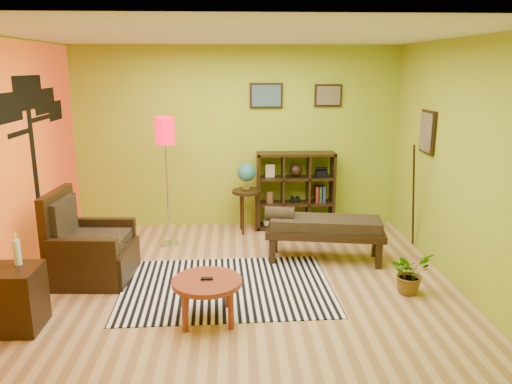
{
  "coord_description": "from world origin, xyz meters",
  "views": [
    {
      "loc": [
        -0.07,
        -5.47,
        2.47
      ],
      "look_at": [
        0.2,
        0.19,
        1.05
      ],
      "focal_mm": 35.0,
      "sensor_mm": 36.0,
      "label": 1
    }
  ],
  "objects_px": {
    "floor_lamp": "(165,143)",
    "cube_shelf": "(296,191)",
    "bench": "(322,227)",
    "potted_plant": "(410,277)",
    "armchair": "(88,252)",
    "globe_table": "(247,180)",
    "coffee_table": "(207,285)",
    "side_cabinet": "(13,298)"
  },
  "relations": [
    {
      "from": "floor_lamp",
      "to": "cube_shelf",
      "type": "height_order",
      "value": "floor_lamp"
    },
    {
      "from": "bench",
      "to": "potted_plant",
      "type": "xyz_separation_m",
      "value": [
        0.82,
        -1.03,
        -0.26
      ]
    },
    {
      "from": "armchair",
      "to": "potted_plant",
      "type": "height_order",
      "value": "armchair"
    },
    {
      "from": "globe_table",
      "to": "cube_shelf",
      "type": "bearing_deg",
      "value": 13.38
    },
    {
      "from": "coffee_table",
      "to": "cube_shelf",
      "type": "xyz_separation_m",
      "value": [
        1.26,
        2.91,
        0.23
      ]
    },
    {
      "from": "bench",
      "to": "potted_plant",
      "type": "relative_size",
      "value": 3.28
    },
    {
      "from": "floor_lamp",
      "to": "cube_shelf",
      "type": "xyz_separation_m",
      "value": [
        1.9,
        0.72,
        -0.87
      ]
    },
    {
      "from": "armchair",
      "to": "cube_shelf",
      "type": "bearing_deg",
      "value": 33.79
    },
    {
      "from": "potted_plant",
      "to": "globe_table",
      "type": "bearing_deg",
      "value": 128.48
    },
    {
      "from": "floor_lamp",
      "to": "cube_shelf",
      "type": "bearing_deg",
      "value": 20.64
    },
    {
      "from": "armchair",
      "to": "bench",
      "type": "xyz_separation_m",
      "value": [
        2.88,
        0.45,
        0.12
      ]
    },
    {
      "from": "side_cabinet",
      "to": "cube_shelf",
      "type": "distance_m",
      "value": 4.34
    },
    {
      "from": "coffee_table",
      "to": "side_cabinet",
      "type": "distance_m",
      "value": 1.86
    },
    {
      "from": "cube_shelf",
      "to": "potted_plant",
      "type": "distance_m",
      "value": 2.63
    },
    {
      "from": "side_cabinet",
      "to": "armchair",
      "type": "bearing_deg",
      "value": 71.61
    },
    {
      "from": "bench",
      "to": "potted_plant",
      "type": "bearing_deg",
      "value": -51.58
    },
    {
      "from": "side_cabinet",
      "to": "potted_plant",
      "type": "bearing_deg",
      "value": 8.35
    },
    {
      "from": "armchair",
      "to": "side_cabinet",
      "type": "relative_size",
      "value": 1.15
    },
    {
      "from": "cube_shelf",
      "to": "bench",
      "type": "relative_size",
      "value": 0.76
    },
    {
      "from": "coffee_table",
      "to": "armchair",
      "type": "bearing_deg",
      "value": 143.37
    },
    {
      "from": "floor_lamp",
      "to": "side_cabinet",
      "type": "bearing_deg",
      "value": -117.96
    },
    {
      "from": "coffee_table",
      "to": "cube_shelf",
      "type": "relative_size",
      "value": 0.58
    },
    {
      "from": "bench",
      "to": "floor_lamp",
      "type": "bearing_deg",
      "value": 162.28
    },
    {
      "from": "bench",
      "to": "cube_shelf",
      "type": "bearing_deg",
      "value": 96.83
    },
    {
      "from": "side_cabinet",
      "to": "cube_shelf",
      "type": "relative_size",
      "value": 0.78
    },
    {
      "from": "armchair",
      "to": "side_cabinet",
      "type": "xyz_separation_m",
      "value": [
        -0.39,
        -1.18,
        -0.01
      ]
    },
    {
      "from": "globe_table",
      "to": "bench",
      "type": "relative_size",
      "value": 0.68
    },
    {
      "from": "floor_lamp",
      "to": "bench",
      "type": "xyz_separation_m",
      "value": [
        2.06,
        -0.66,
        -1.02
      ]
    },
    {
      "from": "floor_lamp",
      "to": "bench",
      "type": "height_order",
      "value": "floor_lamp"
    },
    {
      "from": "side_cabinet",
      "to": "potted_plant",
      "type": "height_order",
      "value": "side_cabinet"
    },
    {
      "from": "side_cabinet",
      "to": "floor_lamp",
      "type": "height_order",
      "value": "floor_lamp"
    },
    {
      "from": "side_cabinet",
      "to": "cube_shelf",
      "type": "xyz_separation_m",
      "value": [
        3.11,
        3.0,
        0.28
      ]
    },
    {
      "from": "globe_table",
      "to": "cube_shelf",
      "type": "xyz_separation_m",
      "value": [
        0.78,
        0.19,
        -0.22
      ]
    },
    {
      "from": "globe_table",
      "to": "cube_shelf",
      "type": "distance_m",
      "value": 0.83
    },
    {
      "from": "cube_shelf",
      "to": "side_cabinet",
      "type": "bearing_deg",
      "value": -136.03
    },
    {
      "from": "globe_table",
      "to": "cube_shelf",
      "type": "height_order",
      "value": "cube_shelf"
    },
    {
      "from": "side_cabinet",
      "to": "potted_plant",
      "type": "relative_size",
      "value": 1.94
    },
    {
      "from": "globe_table",
      "to": "coffee_table",
      "type": "bearing_deg",
      "value": -99.87
    },
    {
      "from": "floor_lamp",
      "to": "potted_plant",
      "type": "distance_m",
      "value": 3.58
    },
    {
      "from": "armchair",
      "to": "side_cabinet",
      "type": "height_order",
      "value": "armchair"
    },
    {
      "from": "side_cabinet",
      "to": "globe_table",
      "type": "distance_m",
      "value": 3.69
    },
    {
      "from": "potted_plant",
      "to": "side_cabinet",
      "type": "bearing_deg",
      "value": -171.65
    }
  ]
}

